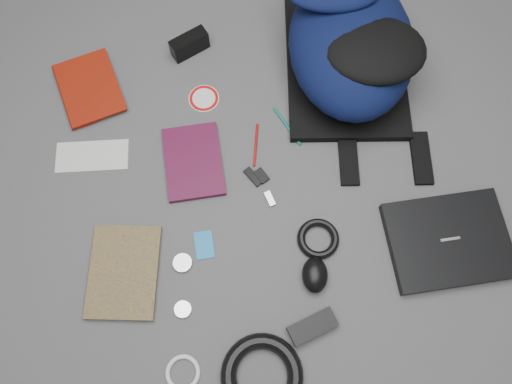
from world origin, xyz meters
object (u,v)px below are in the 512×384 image
object	(u,v)px
dvd_case	(193,162)
mouse	(315,275)
comic_book	(89,271)
compact_camera	(189,44)
power_brick	(312,327)
backpack	(351,44)
textbook_red	(62,98)
laptop	(448,241)

from	to	relation	value
dvd_case	mouse	distance (m)	0.45
comic_book	mouse	xyz separation A→B (m)	(0.55, -0.18, 0.01)
comic_book	dvd_case	distance (m)	0.40
compact_camera	comic_book	bearing A→B (deg)	-141.77
power_brick	backpack	bearing A→B (deg)	55.11
textbook_red	compact_camera	bearing A→B (deg)	2.46
laptop	dvd_case	world-z (taller)	laptop
compact_camera	mouse	world-z (taller)	compact_camera
laptop	comic_book	xyz separation A→B (m)	(-0.91, 0.20, -0.01)
dvd_case	mouse	world-z (taller)	mouse
compact_camera	backpack	bearing A→B (deg)	-39.92
power_brick	compact_camera	bearing A→B (deg)	87.09
textbook_red	laptop	bearing A→B (deg)	-44.31
laptop	compact_camera	size ratio (longest dim) A/B	2.70
mouse	power_brick	size ratio (longest dim) A/B	0.77
laptop	mouse	distance (m)	0.36
textbook_red	power_brick	bearing A→B (deg)	-64.98
mouse	compact_camera	bearing A→B (deg)	118.28
textbook_red	comic_book	size ratio (longest dim) A/B	0.92
textbook_red	comic_book	distance (m)	0.52
laptop	dvd_case	distance (m)	0.71
comic_book	dvd_case	world-z (taller)	comic_book
textbook_red	comic_book	world-z (taller)	textbook_red
backpack	mouse	distance (m)	0.65
backpack	power_brick	world-z (taller)	backpack
laptop	compact_camera	world-z (taller)	compact_camera
textbook_red	compact_camera	distance (m)	0.40
backpack	comic_book	size ratio (longest dim) A/B	2.23
compact_camera	power_brick	size ratio (longest dim) A/B	0.96
compact_camera	power_brick	xyz separation A→B (m)	(0.08, -0.87, -0.02)
comic_book	power_brick	bearing A→B (deg)	-12.44
textbook_red	mouse	xyz separation A→B (m)	(0.53, -0.70, 0.01)
power_brick	textbook_red	bearing A→B (deg)	112.16
laptop	comic_book	size ratio (longest dim) A/B	1.28
laptop	backpack	bearing A→B (deg)	105.23
laptop	power_brick	world-z (taller)	laptop
dvd_case	compact_camera	distance (m)	0.37
compact_camera	dvd_case	bearing A→B (deg)	-119.13
laptop	comic_book	world-z (taller)	laptop
mouse	textbook_red	bearing A→B (deg)	145.57
backpack	dvd_case	bearing A→B (deg)	-145.16
compact_camera	laptop	bearing A→B (deg)	-73.36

